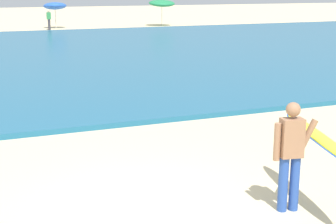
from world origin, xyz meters
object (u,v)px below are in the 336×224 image
(beach_umbrella_2, at_px, (55,6))
(beachgoer_near_row_left, at_px, (49,19))
(beach_umbrella_3, at_px, (162,3))
(surfer_with_board, at_px, (305,147))

(beach_umbrella_2, relative_size, beachgoer_near_row_left, 1.37)
(beach_umbrella_3, distance_m, beachgoer_near_row_left, 9.89)
(beach_umbrella_3, xyz_separation_m, beachgoer_near_row_left, (-9.81, -0.58, -1.09))
(surfer_with_board, xyz_separation_m, beachgoer_near_row_left, (1.87, 35.30, -0.18))
(surfer_with_board, relative_size, beachgoer_near_row_left, 1.60)
(surfer_with_board, distance_m, beach_umbrella_2, 36.81)
(beach_umbrella_2, bearing_deg, beachgoer_near_row_left, -118.60)
(surfer_with_board, xyz_separation_m, beach_umbrella_2, (2.64, 36.71, 0.78))
(surfer_with_board, distance_m, beachgoer_near_row_left, 35.35)
(beach_umbrella_2, distance_m, beach_umbrella_3, 9.08)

